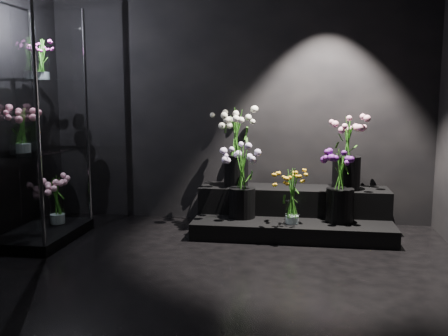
# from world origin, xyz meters

# --- Properties ---
(floor) EXTENTS (4.00, 4.00, 0.00)m
(floor) POSITION_xyz_m (0.00, 0.00, 0.00)
(floor) COLOR black
(floor) RESTS_ON ground
(wall_back) EXTENTS (4.00, 0.00, 4.00)m
(wall_back) POSITION_xyz_m (0.00, 2.00, 1.40)
(wall_back) COLOR black
(wall_back) RESTS_ON floor
(wall_front) EXTENTS (4.00, 0.00, 4.00)m
(wall_front) POSITION_xyz_m (0.00, -2.00, 1.40)
(wall_front) COLOR black
(wall_front) RESTS_ON floor
(display_riser) EXTENTS (1.87, 0.83, 0.42)m
(display_riser) POSITION_xyz_m (0.60, 1.63, 0.17)
(display_riser) COLOR black
(display_riser) RESTS_ON floor
(display_case) EXTENTS (0.58, 0.97, 2.14)m
(display_case) POSITION_xyz_m (-1.69, 0.95, 1.07)
(display_case) COLOR black
(display_case) RESTS_ON floor
(bouquet_orange_bells) EXTENTS (0.27, 0.27, 0.51)m
(bouquet_orange_bells) POSITION_xyz_m (0.59, 1.30, 0.42)
(bouquet_orange_bells) COLOR white
(bouquet_orange_bells) RESTS_ON display_riser
(bouquet_lilac) EXTENTS (0.41, 0.41, 0.70)m
(bouquet_lilac) POSITION_xyz_m (0.11, 1.47, 0.55)
(bouquet_lilac) COLOR black
(bouquet_lilac) RESTS_ON display_riser
(bouquet_purple) EXTENTS (0.35, 0.35, 0.68)m
(bouquet_purple) POSITION_xyz_m (1.03, 1.43, 0.53)
(bouquet_purple) COLOR black
(bouquet_purple) RESTS_ON display_riser
(bouquet_cream_roses) EXTENTS (0.49, 0.49, 0.77)m
(bouquet_cream_roses) POSITION_xyz_m (0.02, 1.74, 0.86)
(bouquet_cream_roses) COLOR black
(bouquet_cream_roses) RESTS_ON display_riser
(bouquet_pink_roses) EXTENTS (0.48, 0.48, 0.71)m
(bouquet_pink_roses) POSITION_xyz_m (1.10, 1.72, 0.82)
(bouquet_pink_roses) COLOR black
(bouquet_pink_roses) RESTS_ON display_riser
(bouquet_case_pink) EXTENTS (0.37, 0.37, 0.40)m
(bouquet_case_pink) POSITION_xyz_m (-1.72, 0.77, 1.05)
(bouquet_case_pink) COLOR white
(bouquet_case_pink) RESTS_ON display_case
(bouquet_case_magenta) EXTENTS (0.24, 0.24, 0.36)m
(bouquet_case_magenta) POSITION_xyz_m (-1.68, 1.10, 1.65)
(bouquet_case_magenta) COLOR white
(bouquet_case_magenta) RESTS_ON display_case
(bouquet_case_base_pink) EXTENTS (0.33, 0.33, 0.47)m
(bouquet_case_base_pink) POSITION_xyz_m (-1.65, 1.19, 0.34)
(bouquet_case_base_pink) COLOR white
(bouquet_case_base_pink) RESTS_ON display_case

